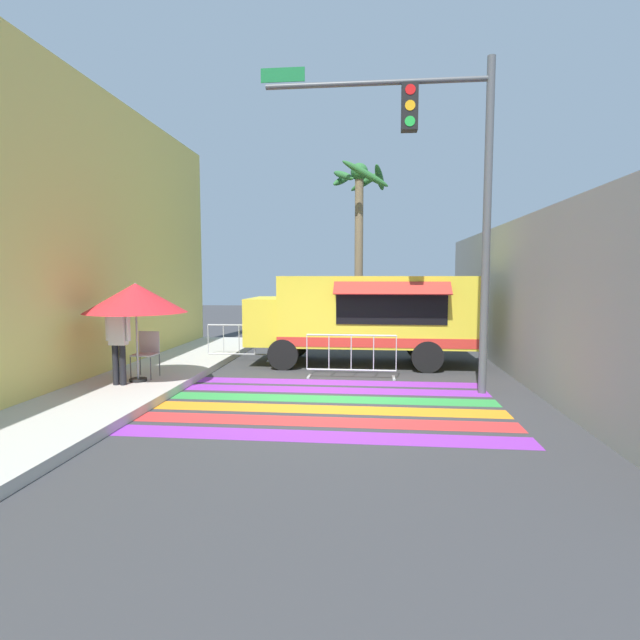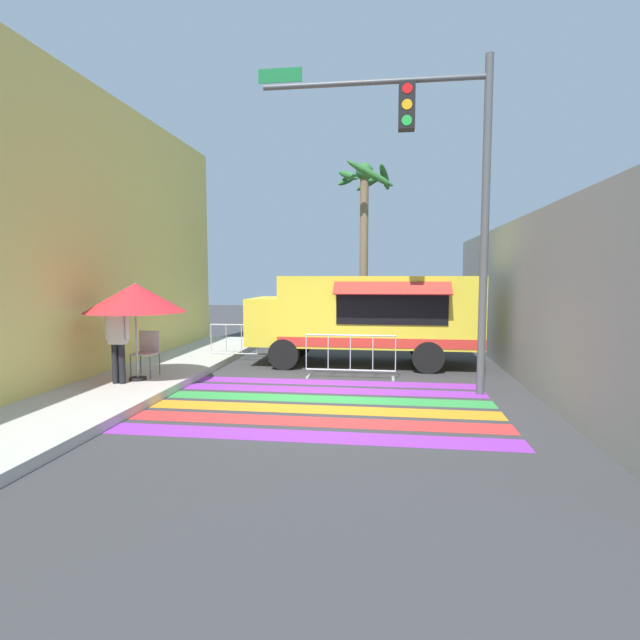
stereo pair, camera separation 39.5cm
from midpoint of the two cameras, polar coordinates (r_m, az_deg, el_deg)
The scene contains 13 objects.
ground_plane at distance 9.94m, azimuth 1.83°, elevation -8.90°, with size 60.00×60.00×0.00m, color #38383A.
sidewalk_left at distance 11.72m, azimuth -25.27°, elevation -6.82°, with size 4.40×16.00×0.16m.
building_left_facade at distance 11.60m, azimuth -26.45°, elevation 9.15°, with size 0.25×16.00×6.66m.
concrete_wall_right at distance 13.02m, azimuth 22.22°, elevation 2.34°, with size 0.20×16.00×3.72m.
crosswalk_painted at distance 9.46m, azimuth 1.52°, elevation -9.58°, with size 6.40×4.36×0.01m.
food_truck at distance 13.50m, azimuth 5.70°, elevation 0.81°, with size 6.05×2.70×2.39m.
traffic_signal_pole at distance 10.60m, azimuth 14.73°, elevation 16.44°, with size 4.63×0.29×6.65m.
patio_umbrella at distance 11.20m, azimuth -19.43°, elevation 2.39°, with size 2.11×2.11×2.08m.
folding_chair at distance 11.75m, azimuth -18.25°, elevation -3.13°, with size 0.48×0.48×1.00m.
vendor_person at distance 11.03m, azimuth -21.18°, elevation -1.63°, with size 0.53×0.23×1.76m.
barricade_front at distance 11.75m, azimuth 4.45°, elevation -4.18°, with size 2.12×0.44×1.03m.
barricade_side at distance 14.32m, azimuth -8.18°, elevation -2.58°, with size 1.82×0.44×1.03m.
palm_tree at distance 17.71m, azimuth 5.74°, elevation 11.97°, with size 2.06×2.10×6.28m.
Camera 2 is at (1.18, -9.57, 2.40)m, focal length 28.00 mm.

